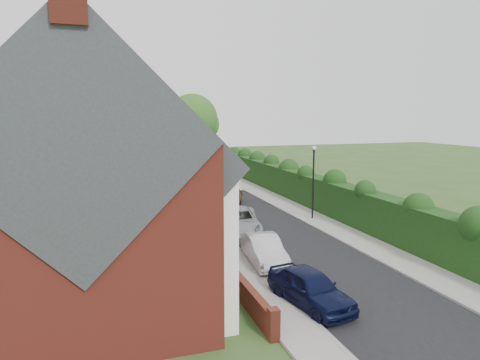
# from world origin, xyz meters

# --- Properties ---
(ground) EXTENTS (140.00, 140.00, 0.00)m
(ground) POSITION_xyz_m (0.00, 0.00, 0.00)
(ground) COLOR #2D4C1E
(ground) RESTS_ON ground
(road) EXTENTS (6.00, 58.00, 0.02)m
(road) POSITION_xyz_m (-0.50, 11.00, 0.01)
(road) COLOR black
(road) RESTS_ON ground
(pavement_hedge_side) EXTENTS (2.20, 58.00, 0.12)m
(pavement_hedge_side) POSITION_xyz_m (3.60, 11.00, 0.06)
(pavement_hedge_side) COLOR #9B9893
(pavement_hedge_side) RESTS_ON ground
(pavement_house_side) EXTENTS (1.70, 58.00, 0.12)m
(pavement_house_side) POSITION_xyz_m (-4.35, 11.00, 0.06)
(pavement_house_side) COLOR #9B9893
(pavement_house_side) RESTS_ON ground
(kerb_hedge_side) EXTENTS (0.18, 58.00, 0.13)m
(kerb_hedge_side) POSITION_xyz_m (2.55, 11.00, 0.07)
(kerb_hedge_side) COLOR gray
(kerb_hedge_side) RESTS_ON ground
(kerb_house_side) EXTENTS (0.18, 58.00, 0.13)m
(kerb_house_side) POSITION_xyz_m (-3.55, 11.00, 0.07)
(kerb_house_side) COLOR gray
(kerb_house_side) RESTS_ON ground
(hedge) EXTENTS (2.10, 58.00, 2.85)m
(hedge) POSITION_xyz_m (5.40, 11.00, 1.60)
(hedge) COLOR #143310
(hedge) RESTS_ON ground
(terrace_row) EXTENTS (9.05, 40.50, 11.50)m
(terrace_row) POSITION_xyz_m (-10.87, 9.98, 4.47)
(terrace_row) COLOR maroon
(terrace_row) RESTS_ON ground
(garden_wall_row) EXTENTS (0.35, 40.35, 1.10)m
(garden_wall_row) POSITION_xyz_m (-5.35, 10.00, 0.46)
(garden_wall_row) COLOR maroon
(garden_wall_row) RESTS_ON ground
(lamppost) EXTENTS (0.32, 0.32, 5.16)m
(lamppost) POSITION_xyz_m (3.40, 4.00, 3.30)
(lamppost) COLOR black
(lamppost) RESTS_ON ground
(tree_far_left) EXTENTS (7.14, 6.80, 9.29)m
(tree_far_left) POSITION_xyz_m (-2.65, 40.08, 5.71)
(tree_far_left) COLOR #332316
(tree_far_left) RESTS_ON ground
(tree_far_right) EXTENTS (7.98, 7.60, 10.31)m
(tree_far_right) POSITION_xyz_m (3.39, 42.08, 6.31)
(tree_far_right) COLOR #332316
(tree_far_right) RESTS_ON ground
(tree_far_back) EXTENTS (8.40, 8.00, 10.82)m
(tree_far_back) POSITION_xyz_m (-8.59, 43.08, 6.62)
(tree_far_back) COLOR #332316
(tree_far_back) RESTS_ON ground
(car_navy) EXTENTS (2.36, 4.38, 1.42)m
(car_navy) POSITION_xyz_m (-3.00, -8.01, 0.71)
(car_navy) COLOR black
(car_navy) RESTS_ON ground
(car_silver_a) EXTENTS (1.87, 4.35, 1.39)m
(car_silver_a) POSITION_xyz_m (-3.00, -3.12, 0.70)
(car_silver_a) COLOR silver
(car_silver_a) RESTS_ON ground
(car_silver_b) EXTENTS (3.90, 6.23, 1.61)m
(car_silver_b) POSITION_xyz_m (-2.66, 2.22, 0.80)
(car_silver_b) COLOR #989B9F
(car_silver_b) RESTS_ON ground
(car_white) EXTENTS (2.81, 5.57, 1.55)m
(car_white) POSITION_xyz_m (-2.96, 9.31, 0.78)
(car_white) COLOR silver
(car_white) RESTS_ON ground
(car_green) EXTENTS (2.75, 4.76, 1.52)m
(car_green) POSITION_xyz_m (-1.60, 12.60, 0.76)
(car_green) COLOR black
(car_green) RESTS_ON ground
(car_red) EXTENTS (1.54, 4.08, 1.33)m
(car_red) POSITION_xyz_m (-1.97, 18.20, 0.66)
(car_red) COLOR #9C2311
(car_red) RESTS_ON ground
(car_beige) EXTENTS (2.82, 5.25, 1.40)m
(car_beige) POSITION_xyz_m (-2.12, 26.42, 0.70)
(car_beige) COLOR beige
(car_beige) RESTS_ON ground
(car_grey) EXTENTS (2.74, 5.72, 1.61)m
(car_grey) POSITION_xyz_m (-2.19, 33.00, 0.80)
(car_grey) COLOR #575A5E
(car_grey) RESTS_ON ground
(car_black) EXTENTS (2.59, 4.55, 1.46)m
(car_black) POSITION_xyz_m (-2.75, 36.59, 0.73)
(car_black) COLOR black
(car_black) RESTS_ON ground
(horse) EXTENTS (0.99, 1.93, 1.58)m
(horse) POSITION_xyz_m (-0.06, 9.91, 0.79)
(horse) COLOR #4D361C
(horse) RESTS_ON ground
(horse_cart) EXTENTS (1.41, 3.11, 2.24)m
(horse_cart) POSITION_xyz_m (-0.06, 11.93, 1.28)
(horse_cart) COLOR black
(horse_cart) RESTS_ON ground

